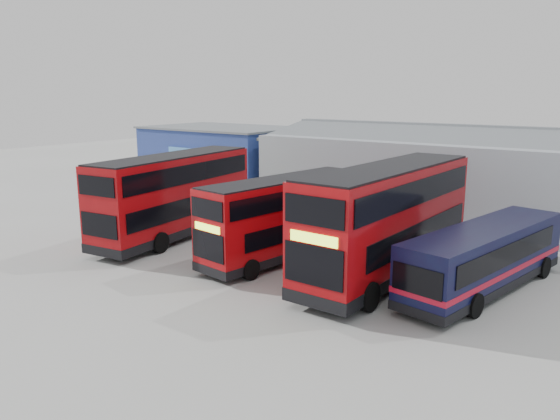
# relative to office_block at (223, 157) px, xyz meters

# --- Properties ---
(ground_plane) EXTENTS (120.00, 120.00, 0.00)m
(ground_plane) POSITION_rel_office_block_xyz_m (14.00, -17.99, -2.58)
(ground_plane) COLOR #979793
(ground_plane) RESTS_ON ground
(office_block) EXTENTS (12.30, 8.32, 5.12)m
(office_block) POSITION_rel_office_block_xyz_m (0.00, 0.00, 0.00)
(office_block) COLOR navy
(office_block) RESTS_ON ground
(maintenance_shed) EXTENTS (30.50, 12.00, 5.89)m
(maintenance_shed) POSITION_rel_office_block_xyz_m (22.00, 2.01, 0.02)
(maintenance_shed) COLOR #91969E
(maintenance_shed) RESTS_ON ground
(double_decker_left) EXTENTS (3.95, 11.14, 4.62)m
(double_decker_left) POSITION_rel_office_block_xyz_m (8.53, -13.42, -0.28)
(double_decker_left) COLOR #9E090D
(double_decker_left) RESTS_ON ground
(double_decker_centre) EXTENTS (3.44, 9.59, 3.97)m
(double_decker_centre) POSITION_rel_office_block_xyz_m (15.69, -13.08, -0.60)
(double_decker_centre) COLOR #9E090D
(double_decker_centre) RESTS_ON ground
(double_decker_right) EXTENTS (3.13, 11.63, 4.89)m
(double_decker_right) POSITION_rel_office_block_xyz_m (20.82, -12.49, -0.15)
(double_decker_right) COLOR #9E090D
(double_decker_right) RESTS_ON ground
(single_decker_blue) EXTENTS (3.98, 10.13, 2.69)m
(single_decker_blue) POSITION_rel_office_block_xyz_m (24.82, -11.87, -1.25)
(single_decker_blue) COLOR black
(single_decker_blue) RESTS_ON ground
(panel_van) EXTENTS (2.37, 5.13, 2.20)m
(panel_van) POSITION_rel_office_block_xyz_m (0.04, -5.71, -1.35)
(panel_van) COLOR silver
(panel_van) RESTS_ON ground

